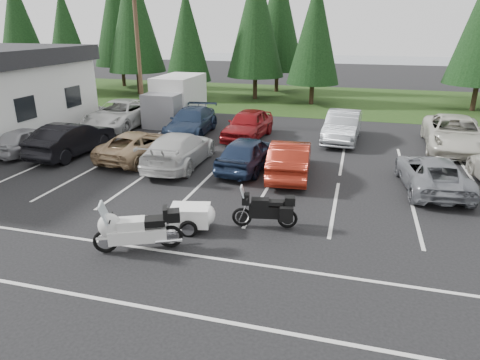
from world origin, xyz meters
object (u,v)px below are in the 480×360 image
car_near_0 (27,140)px  car_near_5 (290,158)px  car_near_1 (72,139)px  car_far_0 (120,114)px  car_near_6 (432,173)px  car_far_3 (342,126)px  cargo_trailer (190,218)px  car_near_3 (180,149)px  adventure_motorcycle (265,207)px  car_far_4 (455,133)px  touring_motorcycle (137,226)px  car_near_4 (248,153)px  car_far_1 (191,122)px  car_far_2 (248,124)px  box_truck (173,100)px  car_near_2 (139,145)px  utility_pole (138,48)px

car_near_0 → car_near_5: size_ratio=0.85×
car_near_1 → car_far_0: 6.03m
car_near_6 → car_far_3: car_far_3 is taller
cargo_trailer → car_near_3: bearing=102.9°
car_near_5 → cargo_trailer: bearing=64.9°
car_near_0 → adventure_motorcycle: size_ratio=1.70×
car_far_4 → touring_motorcycle: car_far_4 is taller
car_near_4 → car_far_1: 7.07m
car_near_1 → touring_motorcycle: bearing=138.5°
car_far_2 → cargo_trailer: (1.10, -11.57, -0.40)m
box_truck → cargo_trailer: box_truck is taller
car_near_4 → car_near_0: bearing=8.1°
car_near_1 → car_far_0: size_ratio=0.82×
car_near_1 → car_near_5: 10.89m
car_far_4 → adventure_motorcycle: bearing=-120.4°
touring_motorcycle → car_far_0: bearing=97.3°
car_near_4 → car_far_4: (9.45, 5.97, 0.08)m
box_truck → adventure_motorcycle: box_truck is taller
car_near_2 → cargo_trailer: (5.21, -6.46, -0.26)m
car_near_0 → adventure_motorcycle: bearing=161.4°
car_near_2 → car_near_6: size_ratio=1.01×
utility_pole → car_near_6: size_ratio=1.87×
car_near_3 → car_far_3: size_ratio=1.07×
box_truck → car_near_3: box_truck is taller
car_far_3 → touring_motorcycle: car_far_3 is taller
car_near_6 → cargo_trailer: car_near_6 is taller
car_near_0 → car_far_4: (20.77, 6.41, 0.17)m
car_far_3 → car_near_3: bearing=-133.6°
car_far_1 → car_far_3: car_far_3 is taller
cargo_trailer → adventure_motorcycle: bearing=6.8°
car_far_4 → car_near_5: bearing=-137.2°
cargo_trailer → adventure_motorcycle: 2.38m
car_near_1 → car_near_3: car_near_1 is taller
car_near_1 → cargo_trailer: bearing=148.4°
utility_pole → car_near_0: bearing=-104.8°
adventure_motorcycle → car_near_2: bearing=132.5°
car_far_4 → car_far_3: bearing=-179.5°
car_near_5 → adventure_motorcycle: car_near_5 is taller
car_far_0 → box_truck: bearing=41.0°
box_truck → car_near_5: bearing=-43.2°
car_near_5 → car_near_2: bearing=-8.8°
car_near_3 → car_near_5: bearing=178.0°
adventure_motorcycle → car_far_4: bearing=46.7°
car_near_0 → car_far_4: bearing=-160.6°
car_near_3 → cargo_trailer: (2.89, -6.00, -0.36)m
car_near_3 → touring_motorcycle: bearing=103.0°
car_near_2 → car_near_4: size_ratio=1.09×
car_near_1 → car_far_3: bearing=-150.0°
car_near_0 → adventure_motorcycle: 14.21m
car_near_3 → car_far_1: (-1.62, 5.51, 0.00)m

